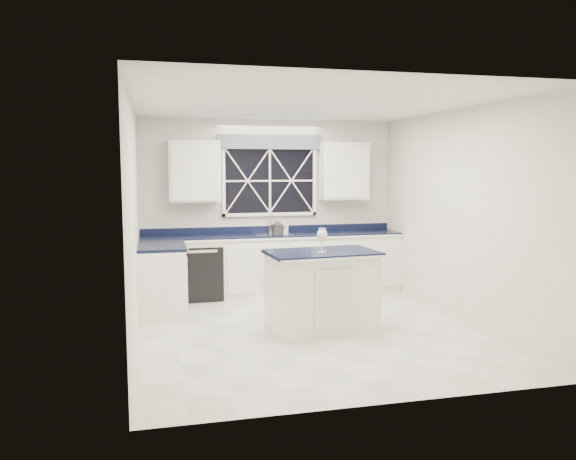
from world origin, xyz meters
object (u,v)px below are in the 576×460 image
object	(u,v)px
island	(322,291)
soap_bottle	(286,227)
faucet	(271,223)
wine_glass	(322,236)
dishwasher	(202,271)
kettle	(278,228)

from	to	relation	value
island	soap_bottle	xyz separation A→B (m)	(0.08, 2.22, 0.54)
faucet	wine_glass	world-z (taller)	wine_glass
soap_bottle	dishwasher	bearing A→B (deg)	-171.50
wine_glass	faucet	bearing A→B (deg)	93.36
faucet	wine_glass	distance (m)	2.30
faucet	wine_glass	bearing A→B (deg)	-86.64
faucet	soap_bottle	world-z (taller)	faucet
dishwasher	soap_bottle	size ratio (longest dim) A/B	4.75
wine_glass	island	bearing A→B (deg)	71.92
wine_glass	soap_bottle	xyz separation A→B (m)	(0.11, 2.30, -0.13)
kettle	wine_glass	world-z (taller)	wine_glass
kettle	faucet	bearing A→B (deg)	134.14
soap_bottle	kettle	bearing A→B (deg)	-132.25
faucet	wine_glass	xyz separation A→B (m)	(0.13, -2.30, 0.06)
faucet	kettle	world-z (taller)	faucet
island	wine_glass	size ratio (longest dim) A/B	4.76
wine_glass	soap_bottle	size ratio (longest dim) A/B	1.65
faucet	kettle	size ratio (longest dim) A/B	1.09
kettle	wine_glass	xyz separation A→B (m)	(0.07, -2.11, 0.12)
dishwasher	wine_glass	xyz separation A→B (m)	(1.23, -2.10, 0.75)
island	soap_bottle	distance (m)	2.29
dishwasher	wine_glass	size ratio (longest dim) A/B	2.89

